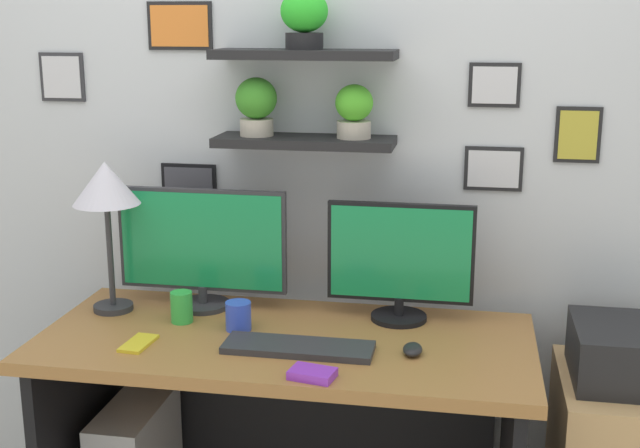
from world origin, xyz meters
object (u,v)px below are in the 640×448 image
(pen_cup, at_px, (182,307))
(cell_phone, at_px, (139,343))
(keyboard, at_px, (298,347))
(monitor_right, at_px, (400,261))
(scissors_tray, at_px, (312,374))
(printer, at_px, (638,354))
(coffee_mug, at_px, (238,316))
(monitor_left, at_px, (202,246))
(computer_mouse, at_px, (413,349))
(desk_lamp, at_px, (106,191))
(desk, at_px, (289,394))

(pen_cup, bearing_deg, cell_phone, -106.60)
(keyboard, bearing_deg, monitor_right, 50.18)
(scissors_tray, relative_size, printer, 0.32)
(coffee_mug, height_order, printer, coffee_mug)
(scissors_tray, distance_m, printer, 1.00)
(monitor_left, distance_m, cell_phone, 0.43)
(computer_mouse, height_order, desk_lamp, desk_lamp)
(desk, xyz_separation_m, computer_mouse, (0.39, -0.12, 0.23))
(monitor_right, distance_m, cell_phone, 0.85)
(desk, distance_m, printer, 1.07)
(monitor_right, relative_size, cell_phone, 3.33)
(coffee_mug, bearing_deg, keyboard, -31.10)
(monitor_right, bearing_deg, scissors_tray, -110.82)
(printer, bearing_deg, monitor_right, 172.58)
(keyboard, height_order, computer_mouse, computer_mouse)
(scissors_tray, bearing_deg, desk, 112.77)
(desk, xyz_separation_m, cell_phone, (-0.41, -0.20, 0.22))
(keyboard, bearing_deg, printer, 12.79)
(desk_lamp, relative_size, cell_phone, 3.57)
(keyboard, relative_size, scissors_tray, 3.67)
(keyboard, bearing_deg, desk_lamp, 161.36)
(monitor_left, relative_size, coffee_mug, 6.35)
(desk_lamp, distance_m, cell_phone, 0.52)
(desk, distance_m, pen_cup, 0.44)
(desk_lamp, bearing_deg, keyboard, -18.64)
(desk_lamp, bearing_deg, cell_phone, -53.68)
(computer_mouse, xyz_separation_m, printer, (0.66, 0.19, -0.04))
(monitor_right, xyz_separation_m, desk_lamp, (-0.94, -0.09, 0.21))
(computer_mouse, distance_m, printer, 0.69)
(pen_cup, bearing_deg, keyboard, -21.61)
(cell_phone, distance_m, scissors_tray, 0.57)
(monitor_left, bearing_deg, monitor_right, -0.02)
(monitor_left, distance_m, pen_cup, 0.22)
(desk_lamp, height_order, cell_phone, desk_lamp)
(cell_phone, relative_size, coffee_mug, 1.56)
(monitor_left, height_order, scissors_tray, monitor_left)
(monitor_right, bearing_deg, printer, -7.42)
(desk, distance_m, scissors_tray, 0.43)
(keyboard, height_order, pen_cup, pen_cup)
(scissors_tray, bearing_deg, printer, 23.85)
(desk, relative_size, pen_cup, 15.07)
(keyboard, relative_size, computer_mouse, 4.89)
(keyboard, distance_m, cell_phone, 0.48)
(computer_mouse, height_order, pen_cup, pen_cup)
(monitor_left, height_order, monitor_right, monitor_left)
(desk, bearing_deg, desk_lamp, 173.09)
(monitor_right, bearing_deg, desk, -153.45)
(desk, bearing_deg, scissors_tray, -67.23)
(monitor_left, bearing_deg, cell_phone, -103.12)
(monitor_left, height_order, coffee_mug, monitor_left)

